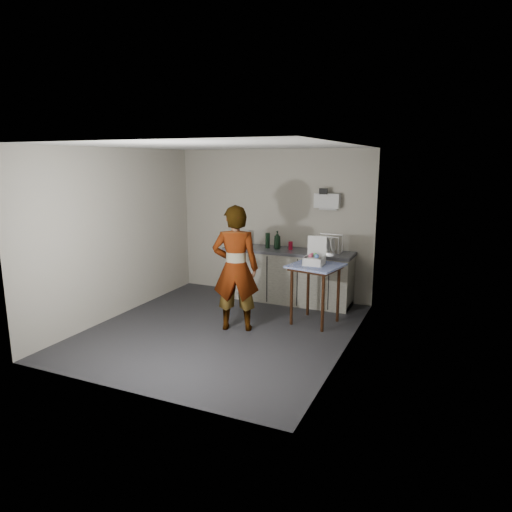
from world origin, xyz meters
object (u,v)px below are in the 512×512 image
at_px(side_table, 316,272).
at_px(dark_bottle, 268,240).
at_px(bakery_box, 314,258).
at_px(paper_towel, 246,239).
at_px(soap_bottle, 277,240).
at_px(soda_can, 291,246).
at_px(standing_man, 236,268).
at_px(kitchen_counter, 288,277).
at_px(dish_rack, 328,249).

bearing_deg(side_table, dark_bottle, 153.13).
distance_m(side_table, bakery_box, 0.21).
height_order(dark_bottle, bakery_box, bakery_box).
bearing_deg(side_table, paper_towel, 161.67).
distance_m(side_table, paper_towel, 1.78).
distance_m(soap_bottle, bakery_box, 1.26).
height_order(side_table, bakery_box, bakery_box).
bearing_deg(side_table, soda_can, 139.34).
height_order(soap_bottle, paper_towel, soap_bottle).
distance_m(side_table, soap_bottle, 1.31).
bearing_deg(bakery_box, standing_man, -144.97).
relative_size(standing_man, bakery_box, 4.49).
relative_size(soap_bottle, soda_can, 2.27).
bearing_deg(soap_bottle, dark_bottle, 176.47).
height_order(kitchen_counter, paper_towel, paper_towel).
bearing_deg(soap_bottle, paper_towel, -179.63).
height_order(soap_bottle, bakery_box, bakery_box).
xyz_separation_m(dark_bottle, paper_towel, (-0.41, -0.02, -0.01)).
relative_size(kitchen_counter, dish_rack, 5.28).
bearing_deg(bakery_box, paper_towel, 149.15).
bearing_deg(dark_bottle, dish_rack, 2.15).
bearing_deg(kitchen_counter, standing_man, -98.17).
bearing_deg(paper_towel, standing_man, -70.09).
distance_m(dark_bottle, dish_rack, 1.07).
bearing_deg(side_table, bakery_box, -173.12).
bearing_deg(standing_man, soda_can, -119.03).
xyz_separation_m(soda_can, dish_rack, (0.66, 0.01, -0.00)).
xyz_separation_m(standing_man, dark_bottle, (-0.16, 1.57, 0.14)).
height_order(side_table, dish_rack, dish_rack).
xyz_separation_m(kitchen_counter, bakery_box, (0.72, -0.87, 0.57)).
xyz_separation_m(dish_rack, bakery_box, (0.03, -0.91, 0.02)).
relative_size(kitchen_counter, standing_man, 1.24).
bearing_deg(soap_bottle, soda_can, 10.67).
relative_size(side_table, dark_bottle, 3.38).
bearing_deg(standing_man, side_table, -164.49).
relative_size(soda_can, dark_bottle, 0.52).
distance_m(soap_bottle, paper_towel, 0.59).
height_order(standing_man, dark_bottle, standing_man).
bearing_deg(soda_can, kitchen_counter, -132.05).
relative_size(soap_bottle, dish_rack, 0.74).
bearing_deg(dark_bottle, standing_man, -84.36).
bearing_deg(side_table, kitchen_counter, 141.54).
bearing_deg(standing_man, bakery_box, -163.65).
bearing_deg(standing_man, dark_bottle, -104.33).
distance_m(side_table, dish_rack, 0.94).
distance_m(kitchen_counter, soda_can, 0.55).
bearing_deg(dark_bottle, side_table, -37.73).
xyz_separation_m(standing_man, soda_can, (0.26, 1.60, 0.07)).
bearing_deg(soap_bottle, standing_man, -91.04).
distance_m(paper_towel, dish_rack, 1.48).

